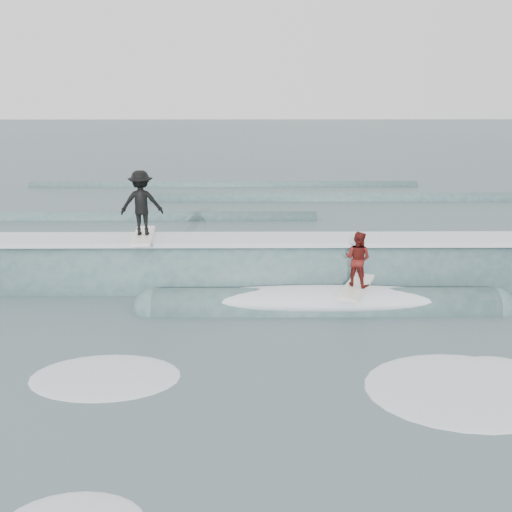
{
  "coord_description": "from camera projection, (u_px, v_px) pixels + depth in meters",
  "views": [
    {
      "loc": [
        -0.11,
        -10.16,
        5.79
      ],
      "look_at": [
        0.0,
        5.01,
        1.1
      ],
      "focal_mm": 40.0,
      "sensor_mm": 36.0,
      "label": 1
    }
  ],
  "objects": [
    {
      "name": "surfer_black",
      "position": [
        142.0,
        205.0,
        16.45
      ],
      "size": [
        1.28,
        2.04,
        1.98
      ],
      "color": "white",
      "rests_on": "ground"
    },
    {
      "name": "surfer_red",
      "position": [
        357.0,
        263.0,
        14.7
      ],
      "size": [
        1.31,
        2.05,
        1.55
      ],
      "color": "white",
      "rests_on": "ground"
    },
    {
      "name": "breaking_wave",
      "position": [
        263.0,
        283.0,
        16.89
      ],
      "size": [
        21.29,
        4.08,
        2.59
      ],
      "color": "#36565C",
      "rests_on": "ground"
    },
    {
      "name": "whitewater",
      "position": [
        326.0,
        414.0,
        10.32
      ],
      "size": [
        16.31,
        6.02,
        0.1
      ],
      "color": "white",
      "rests_on": "ground"
    },
    {
      "name": "ground",
      "position": [
        258.0,
        382.0,
        11.42
      ],
      "size": [
        160.0,
        160.0,
        0.0
      ],
      "primitive_type": "plane",
      "color": "#3A4E56",
      "rests_on": "ground"
    },
    {
      "name": "far_swells",
      "position": [
        236.0,
        202.0,
        28.27
      ],
      "size": [
        35.53,
        8.65,
        0.8
      ],
      "color": "#36565C",
      "rests_on": "ground"
    }
  ]
}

